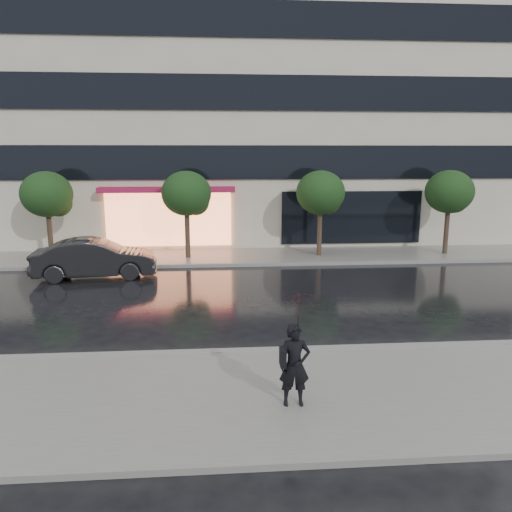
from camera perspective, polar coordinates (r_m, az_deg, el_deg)
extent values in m
plane|color=black|center=(13.26, 2.95, -9.41)|extent=(120.00, 120.00, 0.00)
cube|color=slate|center=(10.30, 5.32, -15.61)|extent=(60.00, 4.50, 0.12)
cube|color=slate|center=(23.05, -0.26, -0.03)|extent=(60.00, 3.50, 0.12)
cube|color=gray|center=(12.31, 3.55, -10.78)|extent=(60.00, 0.25, 0.14)
cube|color=gray|center=(21.35, 0.07, -0.97)|extent=(60.00, 0.25, 0.14)
cube|color=beige|center=(30.59, -1.38, 19.72)|extent=(30.00, 12.00, 18.00)
cube|color=black|center=(24.25, -0.56, 10.65)|extent=(28.00, 0.12, 1.60)
cube|color=black|center=(24.40, -0.58, 18.19)|extent=(28.00, 0.12, 1.60)
cube|color=black|center=(24.96, -0.60, 25.51)|extent=(28.00, 0.12, 1.60)
cube|color=#FF8C59|center=(24.50, -9.95, 4.15)|extent=(6.00, 0.10, 2.60)
cube|color=#A01843|center=(24.03, -10.14, 7.48)|extent=(6.40, 0.70, 0.25)
cube|color=black|center=(25.28, 10.86, 4.35)|extent=(7.00, 0.10, 2.60)
cylinder|color=#33261C|center=(23.74, -22.45, 1.97)|extent=(0.22, 0.22, 2.20)
ellipsoid|color=black|center=(23.52, -22.82, 6.53)|extent=(2.20, 2.20, 1.98)
sphere|color=black|center=(23.62, -21.66, 5.66)|extent=(1.20, 1.20, 1.20)
cylinder|color=#33261C|center=(22.60, -7.83, 2.30)|extent=(0.22, 0.22, 2.20)
ellipsoid|color=black|center=(22.37, -7.97, 7.11)|extent=(2.20, 2.20, 1.98)
sphere|color=black|center=(22.58, -6.89, 6.16)|extent=(1.20, 1.20, 1.20)
cylinder|color=#33261C|center=(23.03, 7.25, 2.49)|extent=(0.22, 0.22, 2.20)
ellipsoid|color=black|center=(22.80, 7.38, 7.21)|extent=(2.20, 2.20, 1.98)
sphere|color=black|center=(23.11, 8.23, 6.25)|extent=(1.20, 1.20, 1.20)
cylinder|color=#33261C|center=(24.93, 20.91, 2.52)|extent=(0.22, 0.22, 2.20)
ellipsoid|color=black|center=(24.72, 21.23, 6.86)|extent=(2.20, 2.20, 1.98)
sphere|color=black|center=(25.10, 21.80, 5.97)|extent=(1.20, 1.20, 1.20)
imported|color=black|center=(20.20, -17.89, -0.28)|extent=(4.77, 2.10, 1.52)
imported|color=black|center=(9.52, 4.44, -12.33)|extent=(0.58, 0.38, 1.58)
imported|color=#330916|center=(9.16, 4.87, -6.53)|extent=(0.83, 0.85, 0.76)
cylinder|color=black|center=(9.31, 4.82, -9.06)|extent=(0.02, 0.02, 0.79)
cube|color=black|center=(9.36, 3.08, -11.47)|extent=(0.11, 0.29, 0.34)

